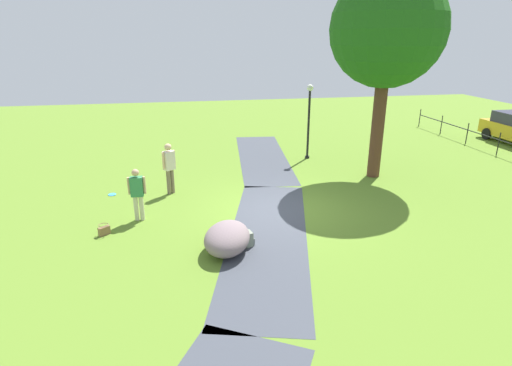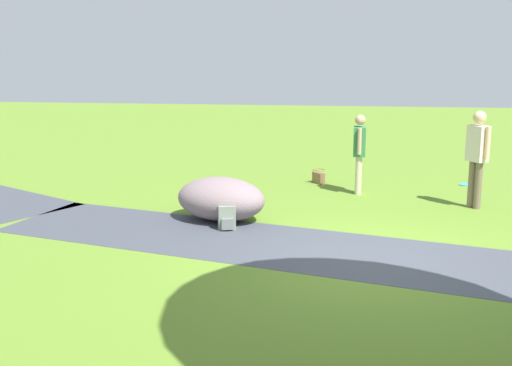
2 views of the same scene
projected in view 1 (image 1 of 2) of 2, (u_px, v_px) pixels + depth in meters
The scene contains 11 objects.
ground_plane at pixel (280, 209), 13.08m from camera, with size 48.00×48.00×0.00m, color olive.
footpath_segment_near at pixel (262, 157), 18.76m from camera, with size 8.17×2.91×0.01m.
footpath_segment_mid at pixel (268, 237), 11.25m from camera, with size 8.27×4.08×0.01m.
large_shade_tree at pixel (388, 31), 14.40m from camera, with size 4.10×4.10×7.51m.
lamp_post at pixel (309, 113), 17.89m from camera, with size 0.28×0.28×3.29m.
lawn_boulder at pixel (227, 238), 10.38m from camera, with size 1.88×1.61×0.74m.
woman_with_handbag at pixel (137, 191), 12.00m from camera, with size 0.25×0.52×1.60m.
man_near_boulder at pixel (169, 165), 14.06m from camera, with size 0.40×0.44×1.80m.
handbag_on_grass at pixel (104, 230), 11.33m from camera, with size 0.38×0.38×0.31m.
backpack_by_boulder at pixel (248, 239), 10.73m from camera, with size 0.32×0.31×0.40m.
frisbee_on_grass at pixel (112, 195), 14.26m from camera, with size 0.27×0.27×0.02m.
Camera 1 is at (11.69, -2.98, 5.20)m, focal length 28.66 mm.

